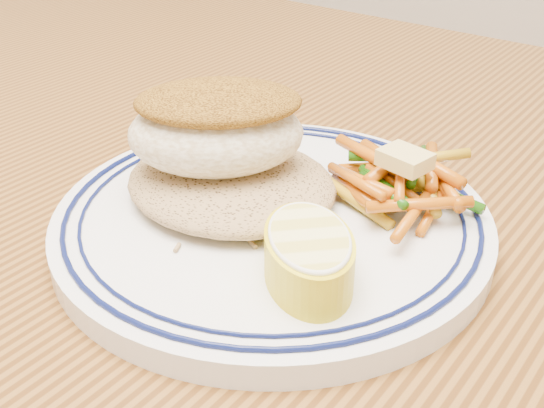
{
  "coord_description": "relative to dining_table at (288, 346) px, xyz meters",
  "views": [
    {
      "loc": [
        0.2,
        -0.29,
        0.97
      ],
      "look_at": [
        -0.0,
        -0.01,
        0.77
      ],
      "focal_mm": 45.0,
      "sensor_mm": 36.0,
      "label": 1
    }
  ],
  "objects": [
    {
      "name": "dining_table",
      "position": [
        0.0,
        0.0,
        0.0
      ],
      "size": [
        1.5,
        0.9,
        0.75
      ],
      "color": "#522F10",
      "rests_on": "ground"
    },
    {
      "name": "fish_fillet",
      "position": [
        -0.04,
        -0.01,
        0.16
      ],
      "size": [
        0.13,
        0.12,
        0.05
      ],
      "color": "beige",
      "rests_on": "rice_pilaf"
    },
    {
      "name": "butter_pat",
      "position": [
        0.05,
        0.04,
        0.14
      ],
      "size": [
        0.03,
        0.03,
        0.01
      ],
      "primitive_type": "cube",
      "rotation": [
        0.0,
        0.0,
        -0.18
      ],
      "color": "#E1C76E",
      "rests_on": "vegetable_pile"
    },
    {
      "name": "plate",
      "position": [
        -0.0,
        -0.01,
        0.11
      ],
      "size": [
        0.26,
        0.26,
        0.02
      ],
      "color": "white",
      "rests_on": "dining_table"
    },
    {
      "name": "vegetable_pile",
      "position": [
        0.05,
        0.04,
        0.13
      ],
      "size": [
        0.1,
        0.1,
        0.03
      ],
      "color": "#B85509",
      "rests_on": "plate"
    },
    {
      "name": "rice_pilaf",
      "position": [
        -0.03,
        -0.01,
        0.12
      ],
      "size": [
        0.13,
        0.12,
        0.03
      ],
      "primitive_type": "ellipsoid",
      "color": "#98784C",
      "rests_on": "plate"
    },
    {
      "name": "lemon_wedge",
      "position": [
        0.05,
        -0.05,
        0.13
      ],
      "size": [
        0.09,
        0.09,
        0.03
      ],
      "color": "yellow",
      "rests_on": "plate"
    }
  ]
}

